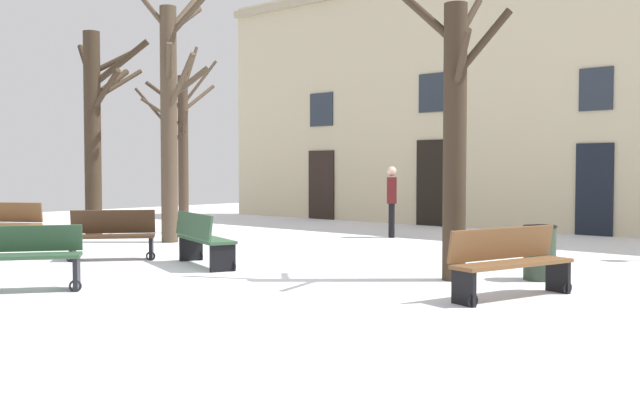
# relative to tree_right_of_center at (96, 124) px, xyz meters

# --- Properties ---
(ground_plane) EXTENTS (34.32, 34.32, 0.00)m
(ground_plane) POSITION_rel_tree_right_of_center_xyz_m (6.64, -1.24, -2.75)
(ground_plane) COLOR white
(building_facade) EXTENTS (21.45, 0.60, 7.45)m
(building_facade) POSITION_rel_tree_right_of_center_xyz_m (6.64, 8.54, 1.03)
(building_facade) COLOR beige
(building_facade) RESTS_ON ground
(tree_right_of_center) EXTENTS (2.06, 1.86, 4.95)m
(tree_right_of_center) POSITION_rel_tree_right_of_center_xyz_m (0.00, 0.00, 0.00)
(tree_right_of_center) COLOR #382B1E
(tree_right_of_center) RESTS_ON ground
(tree_near_facade) EXTENTS (1.57, 2.58, 4.92)m
(tree_near_facade) POSITION_rel_tree_right_of_center_xyz_m (0.69, 2.08, -0.43)
(tree_near_facade) COLOR #423326
(tree_near_facade) RESTS_ON ground
(tree_foreground) EXTENTS (1.77, 1.73, 4.52)m
(tree_foreground) POSITION_rel_tree_right_of_center_xyz_m (10.11, -0.25, -0.52)
(tree_foreground) COLOR #382B1E
(tree_foreground) RESTS_ON ground
(tree_left_of_center) EXTENTS (1.70, 1.96, 5.86)m
(tree_left_of_center) POSITION_rel_tree_right_of_center_xyz_m (2.40, 0.43, 0.26)
(tree_left_of_center) COLOR #4C3D2D
(tree_left_of_center) RESTS_ON ground
(litter_bin) EXTENTS (0.50, 0.50, 0.82)m
(litter_bin) POSITION_rel_tree_right_of_center_xyz_m (11.06, 0.61, -2.34)
(litter_bin) COLOR #2D3D2D
(litter_bin) RESTS_ON ground
(bench_back_to_back_left) EXTENTS (0.93, 1.92, 0.90)m
(bench_back_to_back_left) POSITION_rel_tree_right_of_center_xyz_m (11.43, -1.08, -2.28)
(bench_back_to_back_left) COLOR brown
(bench_back_to_back_left) RESTS_ON ground
(bench_near_lamp) EXTENTS (1.80, 1.06, 0.91)m
(bench_near_lamp) POSITION_rel_tree_right_of_center_xyz_m (6.10, -1.73, -2.28)
(bench_near_lamp) COLOR #2D4C33
(bench_near_lamp) RESTS_ON ground
(bench_by_litter_bin) EXTENTS (1.33, 1.47, 0.91)m
(bench_by_litter_bin) POSITION_rel_tree_right_of_center_xyz_m (4.18, -2.25, -2.30)
(bench_by_litter_bin) COLOR #3D2819
(bench_by_litter_bin) RESTS_ON ground
(bench_far_corner) EXTENTS (1.76, 1.31, 0.93)m
(bench_far_corner) POSITION_rel_tree_right_of_center_xyz_m (0.23, -2.46, -2.27)
(bench_far_corner) COLOR brown
(bench_far_corner) RESTS_ON ground
(bench_facing_shops) EXTENTS (1.50, 1.79, 0.89)m
(bench_facing_shops) POSITION_rel_tree_right_of_center_xyz_m (6.13, -5.09, -2.28)
(bench_facing_shops) COLOR #2D4C33
(bench_facing_shops) RESTS_ON ground
(person_near_bench) EXTENTS (0.41, 0.43, 1.71)m
(person_near_bench) POSITION_rel_tree_right_of_center_xyz_m (5.46, 4.63, -1.80)
(person_near_bench) COLOR black
(person_near_bench) RESTS_ON ground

